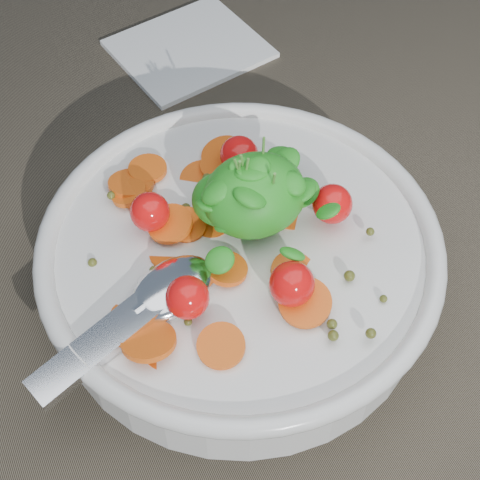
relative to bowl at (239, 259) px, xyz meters
name	(u,v)px	position (x,y,z in m)	size (l,w,h in m)	color
ground	(240,252)	(0.01, 0.03, -0.03)	(6.00, 6.00, 0.00)	brown
bowl	(239,259)	(0.00, 0.00, 0.00)	(0.31, 0.29, 0.12)	white
napkin	(189,49)	(0.07, 0.28, -0.03)	(0.14, 0.12, 0.01)	white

